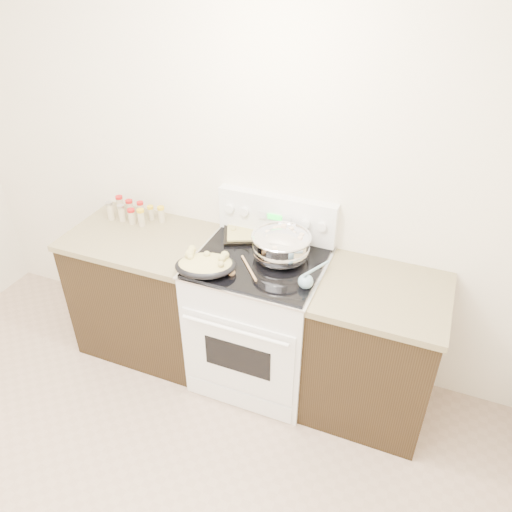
% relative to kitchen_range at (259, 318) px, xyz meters
% --- Properties ---
extents(counter_left, '(0.93, 0.67, 0.92)m').
position_rel_kitchen_range_xyz_m(counter_left, '(-0.83, 0.01, -0.03)').
color(counter_left, black).
rests_on(counter_left, ground).
extents(counter_right, '(0.73, 0.67, 0.92)m').
position_rel_kitchen_range_xyz_m(counter_right, '(0.73, 0.01, -0.03)').
color(counter_right, black).
rests_on(counter_right, ground).
extents(kitchen_range, '(0.78, 0.73, 1.22)m').
position_rel_kitchen_range_xyz_m(kitchen_range, '(0.00, 0.00, 0.00)').
color(kitchen_range, white).
rests_on(kitchen_range, ground).
extents(mixing_bowl, '(0.41, 0.41, 0.21)m').
position_rel_kitchen_range_xyz_m(mixing_bowl, '(0.11, 0.06, 0.53)').
color(mixing_bowl, silver).
rests_on(mixing_bowl, kitchen_range).
extents(roasting_pan, '(0.41, 0.35, 0.12)m').
position_rel_kitchen_range_xyz_m(roasting_pan, '(-0.24, -0.23, 0.50)').
color(roasting_pan, black).
rests_on(roasting_pan, kitchen_range).
extents(baking_sheet, '(0.53, 0.46, 0.06)m').
position_rel_kitchen_range_xyz_m(baking_sheet, '(-0.11, 0.28, 0.47)').
color(baking_sheet, black).
rests_on(baking_sheet, kitchen_range).
extents(wooden_spoon, '(0.18, 0.21, 0.04)m').
position_rel_kitchen_range_xyz_m(wooden_spoon, '(-0.06, -0.17, 0.46)').
color(wooden_spoon, tan).
rests_on(wooden_spoon, kitchen_range).
extents(blue_ladle, '(0.11, 0.28, 0.10)m').
position_rel_kitchen_range_xyz_m(blue_ladle, '(0.33, -0.14, 0.49)').
color(blue_ladle, '#779FB1').
rests_on(blue_ladle, kitchen_range).
extents(spice_jars, '(0.38, 0.15, 0.13)m').
position_rel_kitchen_range_xyz_m(spice_jars, '(-0.99, 0.16, 0.49)').
color(spice_jars, '#BFB28C').
rests_on(spice_jars, counter_left).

